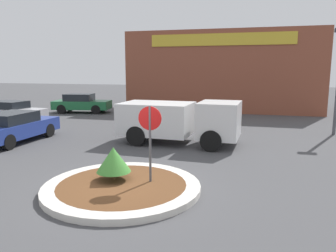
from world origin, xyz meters
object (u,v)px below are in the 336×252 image
utility_truck (178,119)px  parked_sedan_green (82,103)px  stop_sign (150,132)px  parked_sedan_silver (12,111)px  parked_sedan_blue (14,127)px

utility_truck → parked_sedan_green: 13.15m
parked_sedan_green → utility_truck: bearing=-51.5°
stop_sign → utility_truck: size_ratio=0.43×
utility_truck → parked_sedan_green: size_ratio=1.20×
parked_sedan_silver → stop_sign: bearing=-29.9°
utility_truck → parked_sedan_blue: 7.76m
parked_sedan_green → parked_sedan_blue: parked_sedan_green is taller
stop_sign → utility_truck: bearing=95.4°
parked_sedan_silver → parked_sedan_green: (2.15, 5.23, 0.07)m
utility_truck → parked_sedan_green: utility_truck is taller
utility_truck → parked_sedan_green: bearing=141.5°
utility_truck → parked_sedan_blue: utility_truck is taller
stop_sign → parked_sedan_green: (-10.46, 14.46, -0.90)m
parked_sedan_silver → parked_sedan_blue: size_ratio=1.01×
utility_truck → parked_sedan_silver: bearing=166.8°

